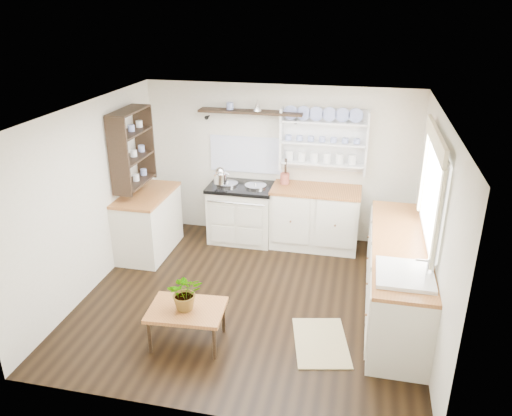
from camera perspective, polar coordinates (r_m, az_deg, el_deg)
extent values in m
cube|color=black|center=(6.24, -0.64, -10.23)|extent=(4.00, 3.80, 0.01)
cube|color=beige|center=(7.44, 2.63, 5.18)|extent=(4.00, 0.02, 2.30)
cube|color=beige|center=(5.62, 19.60, -2.18)|extent=(0.02, 3.80, 2.30)
cube|color=beige|center=(6.42, -18.37, 1.07)|extent=(0.02, 3.80, 2.30)
cube|color=white|center=(5.34, -0.75, 10.93)|extent=(4.00, 3.80, 0.01)
cube|color=white|center=(5.63, 19.51, 1.72)|extent=(0.04, 1.40, 1.00)
cube|color=white|center=(5.62, 19.30, 1.74)|extent=(0.02, 1.50, 1.10)
cube|color=beige|center=(5.45, 19.88, 7.45)|extent=(0.04, 1.55, 0.18)
cube|color=beige|center=(7.49, -1.64, -0.73)|extent=(0.93, 0.61, 0.82)
cube|color=black|center=(7.33, -1.68, 2.39)|extent=(0.97, 0.65, 0.05)
cylinder|color=silver|center=(7.37, -3.30, 2.80)|extent=(0.32, 0.32, 0.03)
cylinder|color=silver|center=(7.27, -0.05, 2.56)|extent=(0.32, 0.32, 0.03)
cylinder|color=silver|center=(7.07, -2.34, 0.55)|extent=(0.84, 0.02, 0.02)
cube|color=silver|center=(7.34, 6.75, -1.15)|extent=(1.25, 0.60, 0.88)
cube|color=brown|center=(7.17, 6.91, 2.07)|extent=(1.27, 0.63, 0.04)
cube|color=silver|center=(6.00, 15.75, -7.72)|extent=(0.60, 2.40, 0.88)
cube|color=brown|center=(5.79, 16.21, -3.96)|extent=(0.62, 2.43, 0.04)
cube|color=white|center=(5.17, 16.49, -8.42)|extent=(0.55, 0.60, 0.28)
cylinder|color=silver|center=(5.10, 18.99, -6.64)|extent=(0.02, 0.02, 0.22)
cube|color=silver|center=(7.28, -12.17, -1.73)|extent=(0.60, 1.10, 0.88)
cube|color=brown|center=(7.11, -12.46, 1.50)|extent=(0.62, 1.13, 0.04)
cube|color=white|center=(7.23, 7.79, 7.77)|extent=(1.20, 0.03, 0.90)
cube|color=white|center=(7.15, 7.72, 7.59)|extent=(1.20, 0.22, 0.02)
cylinder|color=navy|center=(7.09, 7.84, 9.72)|extent=(0.20, 0.02, 0.20)
cube|color=black|center=(7.20, -0.63, 10.93)|extent=(1.50, 0.24, 0.04)
cone|color=black|center=(7.46, -5.46, 10.39)|extent=(0.06, 0.20, 0.06)
cone|color=black|center=(7.17, 4.64, 9.92)|extent=(0.06, 0.20, 0.06)
cube|color=black|center=(6.96, -13.98, 6.72)|extent=(0.28, 0.80, 1.05)
cylinder|color=#974737|center=(7.27, 3.30, 3.38)|extent=(0.13, 0.13, 0.15)
cube|color=brown|center=(5.35, -7.93, -11.46)|extent=(0.82, 0.61, 0.04)
cylinder|color=black|center=(5.40, -12.08, -14.24)|extent=(0.04, 0.04, 0.38)
cylinder|color=black|center=(5.75, -10.53, -11.57)|extent=(0.04, 0.04, 0.38)
cylinder|color=black|center=(5.22, -4.78, -15.16)|extent=(0.04, 0.04, 0.38)
cylinder|color=black|center=(5.58, -3.72, -12.31)|extent=(0.04, 0.04, 0.38)
imported|color=#3F7233|center=(5.23, -8.06, -9.47)|extent=(0.44, 0.42, 0.40)
cube|color=olive|center=(5.56, 7.41, -14.98)|extent=(0.72, 0.95, 0.02)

